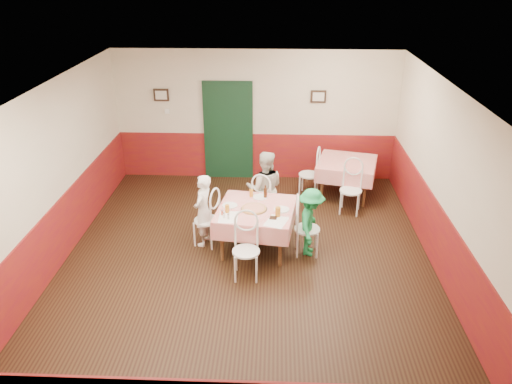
{
  "coord_description": "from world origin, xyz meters",
  "views": [
    {
      "loc": [
        0.43,
        -6.82,
        4.47
      ],
      "look_at": [
        0.12,
        0.43,
        1.05
      ],
      "focal_mm": 35.0,
      "sensor_mm": 36.0,
      "label": 1
    }
  ],
  "objects_px": {
    "chair_far": "(264,202)",
    "wallet": "(273,218)",
    "chair_near": "(246,251)",
    "diner_right": "(311,222)",
    "pizza": "(254,209)",
    "chair_second_b": "(351,191)",
    "glass_c": "(251,193)",
    "main_table": "(256,229)",
    "chair_left": "(207,220)",
    "chair_second_a": "(309,175)",
    "beer_bottle": "(265,192)",
    "glass_b": "(278,212)",
    "diner_far": "(265,188)",
    "diner_left": "(203,210)",
    "second_table": "(346,179)",
    "chair_right": "(307,229)",
    "glass_a": "(227,209)"
  },
  "relations": [
    {
      "from": "chair_far",
      "to": "diner_far",
      "type": "distance_m",
      "value": 0.26
    },
    {
      "from": "second_table",
      "to": "glass_c",
      "type": "bearing_deg",
      "value": -137.15
    },
    {
      "from": "second_table",
      "to": "chair_second_a",
      "type": "height_order",
      "value": "chair_second_a"
    },
    {
      "from": "glass_b",
      "to": "chair_second_a",
      "type": "bearing_deg",
      "value": 75.13
    },
    {
      "from": "pizza",
      "to": "chair_left",
      "type": "bearing_deg",
      "value": 168.57
    },
    {
      "from": "main_table",
      "to": "glass_c",
      "type": "bearing_deg",
      "value": 102.78
    },
    {
      "from": "chair_left",
      "to": "glass_b",
      "type": "distance_m",
      "value": 1.32
    },
    {
      "from": "chair_left",
      "to": "wallet",
      "type": "xyz_separation_m",
      "value": [
        1.13,
        -0.46,
        0.32
      ]
    },
    {
      "from": "main_table",
      "to": "chair_left",
      "type": "distance_m",
      "value": 0.85
    },
    {
      "from": "glass_a",
      "to": "diner_far",
      "type": "relative_size",
      "value": 0.09
    },
    {
      "from": "glass_b",
      "to": "beer_bottle",
      "type": "height_order",
      "value": "beer_bottle"
    },
    {
      "from": "glass_a",
      "to": "chair_near",
      "type": "bearing_deg",
      "value": -63.13
    },
    {
      "from": "chair_near",
      "to": "diner_right",
      "type": "xyz_separation_m",
      "value": [
        1.01,
        0.72,
        0.13
      ]
    },
    {
      "from": "chair_second_a",
      "to": "glass_b",
      "type": "xyz_separation_m",
      "value": [
        -0.64,
        -2.42,
        0.39
      ]
    },
    {
      "from": "chair_near",
      "to": "pizza",
      "type": "bearing_deg",
      "value": 82.81
    },
    {
      "from": "second_table",
      "to": "glass_a",
      "type": "bearing_deg",
      "value": -133.57
    },
    {
      "from": "glass_b",
      "to": "glass_a",
      "type": "bearing_deg",
      "value": 173.01
    },
    {
      "from": "chair_second_a",
      "to": "pizza",
      "type": "height_order",
      "value": "chair_second_a"
    },
    {
      "from": "glass_b",
      "to": "glass_c",
      "type": "xyz_separation_m",
      "value": [
        -0.46,
        0.7,
        -0.02
      ]
    },
    {
      "from": "diner_far",
      "to": "glass_c",
      "type": "bearing_deg",
      "value": 62.5
    },
    {
      "from": "chair_second_b",
      "to": "glass_c",
      "type": "relative_size",
      "value": 7.18
    },
    {
      "from": "glass_b",
      "to": "diner_left",
      "type": "bearing_deg",
      "value": 162.57
    },
    {
      "from": "glass_c",
      "to": "chair_second_b",
      "type": "bearing_deg",
      "value": 27.56
    },
    {
      "from": "chair_second_a",
      "to": "chair_far",
      "type": "bearing_deg",
      "value": -20.24
    },
    {
      "from": "chair_second_a",
      "to": "beer_bottle",
      "type": "distance_m",
      "value": 2.0
    },
    {
      "from": "chair_near",
      "to": "chair_right",
      "type": "bearing_deg",
      "value": 36.04
    },
    {
      "from": "chair_far",
      "to": "chair_second_a",
      "type": "bearing_deg",
      "value": -106.53
    },
    {
      "from": "wallet",
      "to": "diner_far",
      "type": "distance_m",
      "value": 1.25
    },
    {
      "from": "chair_far",
      "to": "wallet",
      "type": "height_order",
      "value": "chair_far"
    },
    {
      "from": "chair_second_a",
      "to": "chair_second_b",
      "type": "xyz_separation_m",
      "value": [
        0.75,
        -0.75,
        0.0
      ]
    },
    {
      "from": "chair_far",
      "to": "diner_left",
      "type": "bearing_deg",
      "value": 53.07
    },
    {
      "from": "chair_second_b",
      "to": "pizza",
      "type": "relative_size",
      "value": 2.22
    },
    {
      "from": "chair_second_a",
      "to": "beer_bottle",
      "type": "bearing_deg",
      "value": -12.09
    },
    {
      "from": "glass_b",
      "to": "diner_left",
      "type": "distance_m",
      "value": 1.32
    },
    {
      "from": "chair_far",
      "to": "glass_b",
      "type": "distance_m",
      "value": 1.2
    },
    {
      "from": "beer_bottle",
      "to": "wallet",
      "type": "xyz_separation_m",
      "value": [
        0.14,
        -0.73,
        -0.1
      ]
    },
    {
      "from": "chair_second_b",
      "to": "glass_b",
      "type": "height_order",
      "value": "glass_b"
    },
    {
      "from": "chair_second_a",
      "to": "beer_bottle",
      "type": "height_order",
      "value": "beer_bottle"
    },
    {
      "from": "chair_second_b",
      "to": "diner_right",
      "type": "relative_size",
      "value": 0.77
    },
    {
      "from": "chair_right",
      "to": "diner_right",
      "type": "xyz_separation_m",
      "value": [
        0.05,
        -0.01,
        0.13
      ]
    },
    {
      "from": "chair_second_a",
      "to": "chair_second_b",
      "type": "bearing_deg",
      "value": 58.82
    },
    {
      "from": "diner_far",
      "to": "main_table",
      "type": "bearing_deg",
      "value": 80.48
    },
    {
      "from": "pizza",
      "to": "glass_a",
      "type": "xyz_separation_m",
      "value": [
        -0.42,
        -0.12,
        0.05
      ]
    },
    {
      "from": "glass_a",
      "to": "diner_left",
      "type": "xyz_separation_m",
      "value": [
        -0.44,
        0.29,
        -0.19
      ]
    },
    {
      "from": "chair_second_b",
      "to": "diner_far",
      "type": "xyz_separation_m",
      "value": [
        -1.63,
        -0.51,
        0.25
      ]
    },
    {
      "from": "chair_far",
      "to": "pizza",
      "type": "height_order",
      "value": "chair_far"
    },
    {
      "from": "second_table",
      "to": "glass_b",
      "type": "bearing_deg",
      "value": -119.93
    },
    {
      "from": "chair_far",
      "to": "glass_b",
      "type": "xyz_separation_m",
      "value": [
        0.24,
        -1.11,
        0.39
      ]
    },
    {
      "from": "second_table",
      "to": "chair_near",
      "type": "distance_m",
      "value": 3.53
    },
    {
      "from": "chair_second_b",
      "to": "chair_far",
      "type": "bearing_deg",
      "value": -147.36
    }
  ]
}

